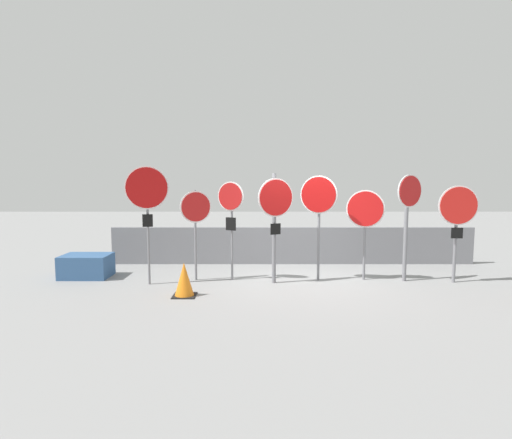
{
  "coord_description": "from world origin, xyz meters",
  "views": [
    {
      "loc": [
        -1.01,
        -9.0,
        2.33
      ],
      "look_at": [
        -0.99,
        0.0,
        1.43
      ],
      "focal_mm": 28.0,
      "sensor_mm": 36.0,
      "label": 1
    }
  ],
  "objects_px": {
    "stop_sign_5": "(364,214)",
    "storage_crate": "(85,266)",
    "stop_sign_2": "(230,206)",
    "stop_sign_4": "(318,202)",
    "stop_sign_1": "(195,213)",
    "stop_sign_0": "(146,195)",
    "traffic_cone_0": "(183,280)",
    "stop_sign_7": "(457,213)",
    "stop_sign_6": "(407,209)",
    "stop_sign_3": "(274,210)"
  },
  "relations": [
    {
      "from": "stop_sign_2",
      "to": "stop_sign_3",
      "type": "bearing_deg",
      "value": 12.38
    },
    {
      "from": "stop_sign_4",
      "to": "stop_sign_5",
      "type": "bearing_deg",
      "value": 28.83
    },
    {
      "from": "stop_sign_3",
      "to": "storage_crate",
      "type": "xyz_separation_m",
      "value": [
        -4.49,
        0.57,
        -1.39
      ]
    },
    {
      "from": "stop_sign_5",
      "to": "traffic_cone_0",
      "type": "height_order",
      "value": "stop_sign_5"
    },
    {
      "from": "stop_sign_2",
      "to": "stop_sign_4",
      "type": "height_order",
      "value": "stop_sign_4"
    },
    {
      "from": "stop_sign_7",
      "to": "storage_crate",
      "type": "bearing_deg",
      "value": 177.28
    },
    {
      "from": "stop_sign_3",
      "to": "stop_sign_6",
      "type": "distance_m",
      "value": 3.02
    },
    {
      "from": "stop_sign_2",
      "to": "storage_crate",
      "type": "height_order",
      "value": "stop_sign_2"
    },
    {
      "from": "stop_sign_5",
      "to": "storage_crate",
      "type": "distance_m",
      "value": 6.69
    },
    {
      "from": "stop_sign_4",
      "to": "stop_sign_7",
      "type": "height_order",
      "value": "stop_sign_4"
    },
    {
      "from": "stop_sign_4",
      "to": "traffic_cone_0",
      "type": "bearing_deg",
      "value": -130.59
    },
    {
      "from": "stop_sign_0",
      "to": "stop_sign_4",
      "type": "bearing_deg",
      "value": -4.45
    },
    {
      "from": "stop_sign_1",
      "to": "stop_sign_6",
      "type": "bearing_deg",
      "value": -26.32
    },
    {
      "from": "storage_crate",
      "to": "stop_sign_1",
      "type": "bearing_deg",
      "value": -6.58
    },
    {
      "from": "stop_sign_2",
      "to": "traffic_cone_0",
      "type": "relative_size",
      "value": 3.35
    },
    {
      "from": "stop_sign_5",
      "to": "storage_crate",
      "type": "xyz_separation_m",
      "value": [
        -6.56,
        0.28,
        -1.27
      ]
    },
    {
      "from": "stop_sign_5",
      "to": "storage_crate",
      "type": "bearing_deg",
      "value": -162.6
    },
    {
      "from": "stop_sign_0",
      "to": "stop_sign_7",
      "type": "relative_size",
      "value": 1.19
    },
    {
      "from": "stop_sign_5",
      "to": "traffic_cone_0",
      "type": "distance_m",
      "value": 4.32
    },
    {
      "from": "stop_sign_2",
      "to": "stop_sign_4",
      "type": "xyz_separation_m",
      "value": [
        2.0,
        -0.03,
        0.09
      ]
    },
    {
      "from": "stop_sign_4",
      "to": "stop_sign_7",
      "type": "distance_m",
      "value": 3.09
    },
    {
      "from": "stop_sign_7",
      "to": "stop_sign_2",
      "type": "bearing_deg",
      "value": 178.19
    },
    {
      "from": "stop_sign_1",
      "to": "traffic_cone_0",
      "type": "distance_m",
      "value": 1.76
    },
    {
      "from": "stop_sign_1",
      "to": "stop_sign_7",
      "type": "distance_m",
      "value": 5.88
    },
    {
      "from": "stop_sign_6",
      "to": "traffic_cone_0",
      "type": "distance_m",
      "value": 5.2
    },
    {
      "from": "stop_sign_0",
      "to": "stop_sign_6",
      "type": "height_order",
      "value": "stop_sign_0"
    },
    {
      "from": "stop_sign_0",
      "to": "storage_crate",
      "type": "bearing_deg",
      "value": 147.55
    },
    {
      "from": "stop_sign_2",
      "to": "stop_sign_1",
      "type": "bearing_deg",
      "value": -151.28
    },
    {
      "from": "stop_sign_0",
      "to": "stop_sign_4",
      "type": "distance_m",
      "value": 3.82
    },
    {
      "from": "stop_sign_1",
      "to": "stop_sign_4",
      "type": "distance_m",
      "value": 2.81
    },
    {
      "from": "stop_sign_0",
      "to": "stop_sign_7",
      "type": "xyz_separation_m",
      "value": [
        6.88,
        0.17,
        -0.42
      ]
    },
    {
      "from": "stop_sign_2",
      "to": "traffic_cone_0",
      "type": "distance_m",
      "value": 2.07
    },
    {
      "from": "stop_sign_7",
      "to": "traffic_cone_0",
      "type": "xyz_separation_m",
      "value": [
        -5.94,
        -1.03,
        -1.25
      ]
    },
    {
      "from": "stop_sign_2",
      "to": "stop_sign_6",
      "type": "distance_m",
      "value": 4.02
    },
    {
      "from": "stop_sign_4",
      "to": "stop_sign_5",
      "type": "distance_m",
      "value": 1.12
    },
    {
      "from": "traffic_cone_0",
      "to": "stop_sign_1",
      "type": "bearing_deg",
      "value": 87.21
    },
    {
      "from": "storage_crate",
      "to": "stop_sign_6",
      "type": "bearing_deg",
      "value": -2.96
    },
    {
      "from": "stop_sign_7",
      "to": "traffic_cone_0",
      "type": "relative_size",
      "value": 3.23
    },
    {
      "from": "stop_sign_2",
      "to": "storage_crate",
      "type": "distance_m",
      "value": 3.79
    },
    {
      "from": "stop_sign_0",
      "to": "traffic_cone_0",
      "type": "bearing_deg",
      "value": -52.67
    },
    {
      "from": "stop_sign_1",
      "to": "traffic_cone_0",
      "type": "relative_size",
      "value": 3.07
    },
    {
      "from": "stop_sign_4",
      "to": "stop_sign_6",
      "type": "bearing_deg",
      "value": 24.4
    },
    {
      "from": "stop_sign_0",
      "to": "traffic_cone_0",
      "type": "distance_m",
      "value": 2.1
    },
    {
      "from": "stop_sign_6",
      "to": "traffic_cone_0",
      "type": "bearing_deg",
      "value": 164.81
    },
    {
      "from": "stop_sign_7",
      "to": "storage_crate",
      "type": "relative_size",
      "value": 1.98
    },
    {
      "from": "stop_sign_0",
      "to": "traffic_cone_0",
      "type": "height_order",
      "value": "stop_sign_0"
    },
    {
      "from": "stop_sign_3",
      "to": "stop_sign_6",
      "type": "height_order",
      "value": "stop_sign_3"
    },
    {
      "from": "stop_sign_0",
      "to": "storage_crate",
      "type": "height_order",
      "value": "stop_sign_0"
    },
    {
      "from": "storage_crate",
      "to": "stop_sign_2",
      "type": "bearing_deg",
      "value": -4.85
    },
    {
      "from": "stop_sign_5",
      "to": "stop_sign_6",
      "type": "distance_m",
      "value": 0.95
    }
  ]
}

